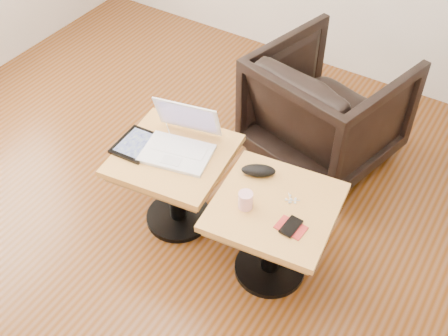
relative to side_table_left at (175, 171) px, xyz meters
The scene contains 11 objects.
room_shell 1.00m from the side_table_left, 67.77° to the right, with size 4.52×4.52×2.71m.
side_table_left is the anchor object (origin of this frame).
side_table_right 0.63m from the side_table_left, ahead, with size 0.65×0.65×0.53m.
laptop 0.19m from the side_table_left, 74.55° to the left, with size 0.42×0.40×0.24m.
tablet 0.25m from the side_table_left, 164.10° to the right, with size 0.21×0.26×0.02m.
charging_adapter 0.33m from the side_table_left, 135.68° to the left, with size 0.04×0.04×0.02m, color white.
glasses_case 0.50m from the side_table_left, 11.90° to the left, with size 0.17×0.08×0.05m, color black.
striped_cup 0.56m from the side_table_left, 13.91° to the right, with size 0.07×0.07×0.09m, color #ED6D86.
earbuds_tangle 0.70m from the side_table_left, ahead, with size 0.07×0.05×0.01m.
phone_on_sleeve 0.78m from the side_table_left, ahead, with size 0.14×0.12×0.02m.
armchair 1.08m from the side_table_left, 64.69° to the left, with size 0.80×0.82×0.75m, color black.
Camera 1 is at (1.26, -1.41, 2.53)m, focal length 45.00 mm.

